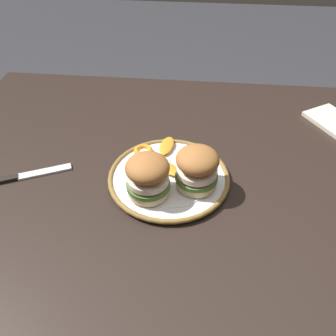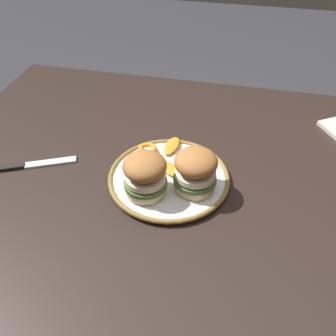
{
  "view_description": "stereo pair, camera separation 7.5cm",
  "coord_description": "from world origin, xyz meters",
  "px_view_note": "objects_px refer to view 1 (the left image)",
  "views": [
    {
      "loc": [
        -0.06,
        0.62,
        1.38
      ],
      "look_at": [
        0.0,
        -0.02,
        0.81
      ],
      "focal_mm": 38.22,
      "sensor_mm": 36.0,
      "label": 1
    },
    {
      "loc": [
        -0.14,
        0.61,
        1.38
      ],
      "look_at": [
        0.0,
        -0.02,
        0.81
      ],
      "focal_mm": 38.22,
      "sensor_mm": 36.0,
      "label": 2
    }
  ],
  "objects_px": {
    "sandwich_half_left": "(197,168)",
    "table_knife": "(20,177)",
    "sandwich_half_right": "(148,176)",
    "dinner_plate": "(168,177)",
    "dining_table": "(168,211)"
  },
  "relations": [
    {
      "from": "dining_table",
      "to": "sandwich_half_right",
      "type": "height_order",
      "value": "sandwich_half_right"
    },
    {
      "from": "sandwich_half_left",
      "to": "sandwich_half_right",
      "type": "bearing_deg",
      "value": 19.26
    },
    {
      "from": "sandwich_half_left",
      "to": "sandwich_half_right",
      "type": "height_order",
      "value": "same"
    },
    {
      "from": "dinner_plate",
      "to": "sandwich_half_right",
      "type": "height_order",
      "value": "sandwich_half_right"
    },
    {
      "from": "dining_table",
      "to": "dinner_plate",
      "type": "relative_size",
      "value": 4.33
    },
    {
      "from": "dining_table",
      "to": "table_knife",
      "type": "distance_m",
      "value": 0.38
    },
    {
      "from": "sandwich_half_left",
      "to": "table_knife",
      "type": "bearing_deg",
      "value": 0.59
    },
    {
      "from": "sandwich_half_left",
      "to": "table_knife",
      "type": "height_order",
      "value": "sandwich_half_left"
    },
    {
      "from": "sandwich_half_right",
      "to": "table_knife",
      "type": "relative_size",
      "value": 0.65
    },
    {
      "from": "dining_table",
      "to": "dinner_plate",
      "type": "bearing_deg",
      "value": -83.63
    },
    {
      "from": "sandwich_half_right",
      "to": "table_knife",
      "type": "height_order",
      "value": "sandwich_half_right"
    },
    {
      "from": "sandwich_half_left",
      "to": "sandwich_half_right",
      "type": "xyz_separation_m",
      "value": [
        0.11,
        0.04,
        0.0
      ]
    },
    {
      "from": "sandwich_half_left",
      "to": "table_knife",
      "type": "distance_m",
      "value": 0.44
    },
    {
      "from": "dinner_plate",
      "to": "sandwich_half_right",
      "type": "xyz_separation_m",
      "value": [
        0.04,
        0.06,
        0.06
      ]
    },
    {
      "from": "sandwich_half_left",
      "to": "sandwich_half_right",
      "type": "distance_m",
      "value": 0.11
    }
  ]
}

